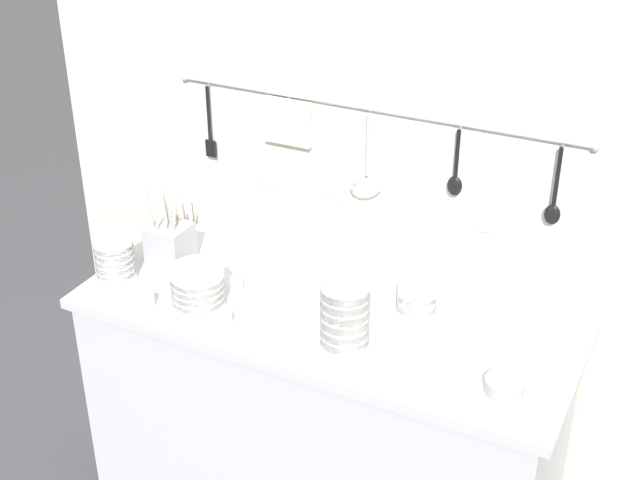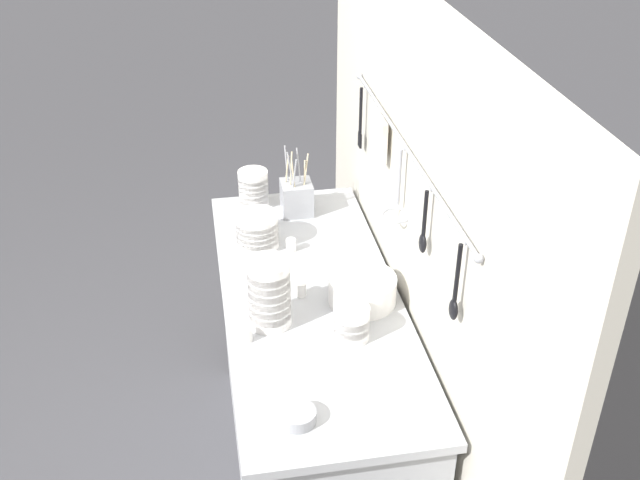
% 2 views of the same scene
% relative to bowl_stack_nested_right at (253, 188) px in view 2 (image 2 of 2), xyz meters
% --- Properties ---
extents(counter, '(1.45, 0.58, 0.93)m').
position_rel_bowl_stack_nested_right_xyz_m(counter, '(0.64, 0.12, -0.54)').
color(counter, '#ADAFB5').
rests_on(counter, ground).
extents(back_wall, '(2.25, 0.11, 1.90)m').
position_rel_bowl_stack_nested_right_xyz_m(back_wall, '(0.64, 0.45, -0.05)').
color(back_wall, beige).
rests_on(back_wall, ground).
extents(bowl_stack_nested_right, '(0.12, 0.12, 0.15)m').
position_rel_bowl_stack_nested_right_xyz_m(bowl_stack_nested_right, '(0.00, 0.00, 0.00)').
color(bowl_stack_nested_right, white).
rests_on(bowl_stack_nested_right, counter).
extents(bowl_stack_wide_centre, '(0.16, 0.16, 0.13)m').
position_rel_bowl_stack_nested_right_xyz_m(bowl_stack_wide_centre, '(0.31, -0.02, -0.01)').
color(bowl_stack_wide_centre, white).
rests_on(bowl_stack_wide_centre, counter).
extents(bowl_stack_back_corner, '(0.11, 0.11, 0.11)m').
position_rel_bowl_stack_nested_right_xyz_m(bowl_stack_back_corner, '(0.89, 0.21, -0.02)').
color(bowl_stack_back_corner, white).
rests_on(bowl_stack_back_corner, counter).
extents(bowl_stack_short_front, '(0.13, 0.13, 0.23)m').
position_rel_bowl_stack_nested_right_xyz_m(bowl_stack_short_front, '(0.78, -0.03, 0.04)').
color(bowl_stack_short_front, white).
rests_on(bowl_stack_short_front, counter).
extents(plate_stack, '(0.22, 0.22, 0.09)m').
position_rel_bowl_stack_nested_right_xyz_m(plate_stack, '(0.71, 0.28, -0.03)').
color(plate_stack, white).
rests_on(plate_stack, counter).
extents(steel_mixing_bowl, '(0.10, 0.10, 0.04)m').
position_rel_bowl_stack_nested_right_xyz_m(steel_mixing_bowl, '(1.21, -0.00, -0.06)').
color(steel_mixing_bowl, '#93969E').
rests_on(steel_mixing_bowl, counter).
extents(cutlery_caddy, '(0.12, 0.12, 0.27)m').
position_rel_bowl_stack_nested_right_xyz_m(cutlery_caddy, '(0.09, 0.16, -0.01)').
color(cutlery_caddy, '#93969E').
rests_on(cutlery_caddy, counter).
extents(cup_front_left, '(0.04, 0.04, 0.05)m').
position_rel_bowl_stack_nested_right_xyz_m(cup_front_left, '(0.18, -0.08, -0.05)').
color(cup_front_left, white).
rests_on(cup_front_left, counter).
extents(cup_centre, '(0.04, 0.04, 0.05)m').
position_rel_bowl_stack_nested_right_xyz_m(cup_centre, '(0.85, -0.11, -0.05)').
color(cup_centre, white).
rests_on(cup_centre, counter).
extents(cup_edge_near, '(0.04, 0.04, 0.05)m').
position_rel_bowl_stack_nested_right_xyz_m(cup_edge_near, '(0.37, 0.10, -0.05)').
color(cup_edge_near, white).
rests_on(cup_edge_near, counter).
extents(cup_edge_far, '(0.04, 0.04, 0.05)m').
position_rel_bowl_stack_nested_right_xyz_m(cup_edge_far, '(0.43, -0.07, -0.05)').
color(cup_edge_far, white).
rests_on(cup_edge_far, counter).
extents(cup_by_caddy, '(0.04, 0.04, 0.05)m').
position_rel_bowl_stack_nested_right_xyz_m(cup_by_caddy, '(0.17, 0.05, -0.05)').
color(cup_by_caddy, white).
rests_on(cup_by_caddy, counter).
extents(cup_back_left, '(0.04, 0.04, 0.05)m').
position_rel_bowl_stack_nested_right_xyz_m(cup_back_left, '(0.64, 0.09, -0.05)').
color(cup_back_left, white).
rests_on(cup_back_left, counter).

